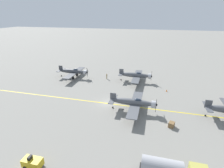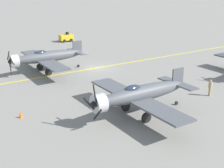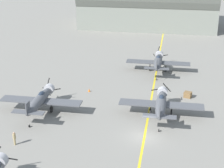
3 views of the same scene
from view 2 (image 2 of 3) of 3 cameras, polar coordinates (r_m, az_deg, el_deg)
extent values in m
plane|color=gray|center=(42.38, -3.29, 2.87)|extent=(400.00, 400.00, 0.00)
cube|color=yellow|center=(42.38, -3.29, 2.87)|extent=(0.30, 160.00, 0.01)
ellipsoid|color=#505257|center=(41.04, -11.46, 4.96)|extent=(1.50, 9.50, 1.42)
cylinder|color=#B7B7BC|center=(39.70, -17.43, 4.02)|extent=(1.58, 0.90, 1.58)
ellipsoid|color=#232D3D|center=(40.53, -13.01, 5.50)|extent=(0.80, 1.70, 0.76)
cube|color=#505257|center=(40.86, -12.42, 4.35)|extent=(12.00, 2.10, 0.16)
cube|color=#505257|center=(42.62, -6.35, 5.92)|extent=(4.40, 1.10, 0.12)
cube|color=#505257|center=(42.48, -6.38, 6.78)|extent=(0.14, 1.30, 1.60)
sphere|color=black|center=(39.58, -18.12, 3.90)|extent=(0.56, 0.56, 0.56)
cube|color=black|center=(38.73, -17.81, 3.93)|extent=(1.74, 0.06, 0.53)
cube|color=black|center=(40.03, -18.10, 2.82)|extent=(0.64, 0.06, 1.72)
cube|color=black|center=(40.00, -18.44, 4.96)|extent=(1.30, 0.06, 1.37)
cylinder|color=black|center=(39.66, -11.58, 3.03)|extent=(0.14, 0.14, 1.26)
cylinder|color=black|center=(39.83, -11.52, 2.16)|extent=(0.22, 0.90, 0.90)
cylinder|color=black|center=(42.39, -13.09, 3.92)|extent=(0.14, 0.14, 1.26)
cylinder|color=black|center=(42.54, -13.03, 3.10)|extent=(0.22, 0.90, 0.90)
cylinder|color=black|center=(43.12, -6.18, 3.31)|extent=(0.12, 0.36, 0.36)
ellipsoid|color=#505257|center=(27.34, 5.68, -1.63)|extent=(1.50, 9.50, 1.42)
cylinder|color=#B7B7BC|center=(24.97, -2.38, -3.54)|extent=(1.57, 0.90, 1.58)
ellipsoid|color=#232D3D|center=(26.49, 3.78, -0.95)|extent=(0.80, 1.70, 0.76)
cube|color=#505257|center=(27.01, 4.39, -2.60)|extent=(12.00, 2.10, 0.16)
cube|color=#505257|center=(29.88, 11.86, 0.14)|extent=(4.40, 1.10, 0.12)
cube|color=#505257|center=(29.69, 11.94, 1.33)|extent=(0.14, 1.30, 1.60)
sphere|color=black|center=(24.74, -3.38, -3.78)|extent=(0.56, 0.56, 0.56)
cube|color=black|center=(25.51, -4.32, -3.58)|extent=(1.74, 0.06, 0.54)
cube|color=black|center=(24.23, -3.12, -2.13)|extent=(0.64, 0.06, 1.72)
cube|color=black|center=(24.52, -2.66, -5.60)|extent=(1.30, 0.06, 1.37)
cylinder|color=black|center=(26.17, 6.34, -4.88)|extent=(0.14, 0.14, 1.26)
cylinder|color=black|center=(26.42, 6.29, -6.14)|extent=(0.22, 0.90, 0.90)
cylinder|color=black|center=(28.37, 2.53, -2.88)|extent=(0.14, 0.14, 1.26)
cylinder|color=black|center=(28.60, 2.51, -4.06)|extent=(0.22, 0.90, 0.90)
cylinder|color=black|center=(30.61, 11.69, -3.43)|extent=(0.12, 0.36, 0.36)
cube|color=gold|center=(61.69, -8.38, 8.43)|extent=(1.40, 2.60, 1.10)
cube|color=black|center=(61.67, -8.19, 9.16)|extent=(0.70, 0.36, 0.44)
cylinder|color=black|center=(60.87, -8.70, 7.80)|extent=(0.20, 0.60, 0.60)
cylinder|color=black|center=(62.11, -9.23, 7.98)|extent=(0.20, 0.60, 0.60)
cylinder|color=black|center=(61.46, -7.48, 7.96)|extent=(0.20, 0.60, 0.60)
cylinder|color=black|center=(62.68, -8.03, 8.14)|extent=(0.20, 0.60, 0.60)
cylinder|color=tan|center=(33.74, 17.42, -1.40)|extent=(0.26, 0.26, 0.83)
cylinder|color=tan|center=(33.50, 17.55, -0.18)|extent=(0.38, 0.38, 0.69)
sphere|color=tan|center=(33.36, 17.62, 0.57)|extent=(0.22, 0.22, 0.22)
cone|color=orange|center=(28.36, -16.35, -5.43)|extent=(0.36, 0.36, 0.55)
camera|label=1|loc=(71.04, -26.53, 23.23)|focal=28.00mm
camera|label=3|loc=(74.47, 28.23, 26.28)|focal=60.00mm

